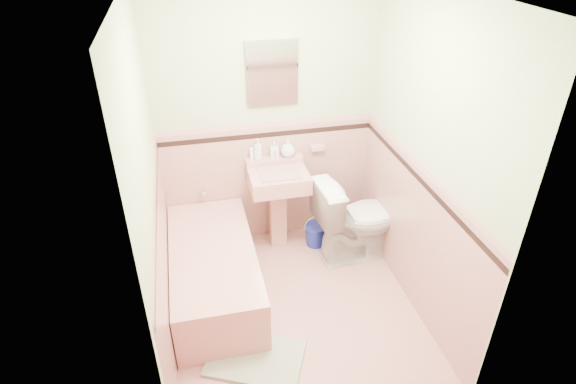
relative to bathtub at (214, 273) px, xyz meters
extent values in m
plane|color=tan|center=(0.63, -0.33, -0.23)|extent=(2.20, 2.20, 0.00)
plane|color=#F7EECA|center=(0.63, 0.77, 1.02)|extent=(2.50, 0.00, 2.50)
plane|color=#F7EECA|center=(0.63, -1.43, 1.02)|extent=(2.50, 0.00, 2.50)
plane|color=#F7EECA|center=(-0.37, -0.33, 1.02)|extent=(0.00, 2.50, 2.50)
plane|color=#F7EECA|center=(1.63, -0.33, 1.02)|extent=(0.00, 2.50, 2.50)
plane|color=tan|center=(0.63, 0.76, 0.38)|extent=(2.00, 0.00, 2.00)
plane|color=tan|center=(0.63, -1.42, 0.38)|extent=(2.00, 0.00, 2.00)
plane|color=tan|center=(-0.36, -0.33, 0.38)|extent=(0.00, 2.20, 2.20)
plane|color=tan|center=(1.62, -0.33, 0.38)|extent=(0.00, 2.20, 2.20)
plane|color=black|center=(0.63, 0.75, 0.90)|extent=(2.00, 0.00, 2.00)
plane|color=black|center=(0.63, -1.41, 0.90)|extent=(2.00, 0.00, 2.00)
plane|color=black|center=(-0.35, -0.33, 0.89)|extent=(0.00, 2.20, 2.20)
plane|color=black|center=(1.61, -0.33, 0.89)|extent=(0.00, 2.20, 2.20)
plane|color=tan|center=(0.63, 0.75, 0.99)|extent=(2.00, 0.00, 2.00)
plane|color=tan|center=(0.63, -1.41, 0.99)|extent=(2.00, 0.00, 2.00)
plane|color=tan|center=(-0.35, -0.33, 1.00)|extent=(0.00, 2.20, 2.20)
plane|color=tan|center=(1.61, -0.33, 1.00)|extent=(0.00, 2.20, 2.20)
cube|color=tan|center=(0.00, 0.00, 0.00)|extent=(0.70, 1.50, 0.45)
cylinder|color=silver|center=(0.00, 0.72, 0.41)|extent=(0.04, 0.12, 0.04)
cylinder|color=silver|center=(0.68, 0.67, 0.72)|extent=(0.02, 0.02, 0.10)
cube|color=white|center=(0.68, 0.74, 1.47)|extent=(0.45, 0.04, 0.56)
cube|color=tan|center=(1.10, 0.73, 0.72)|extent=(0.13, 0.07, 0.04)
imported|color=#B2B2B2|center=(0.53, 0.71, 0.78)|extent=(0.08, 0.08, 0.20)
imported|color=#B2B2B2|center=(0.68, 0.71, 0.76)|extent=(0.08, 0.08, 0.16)
imported|color=#B2B2B2|center=(0.81, 0.71, 0.76)|extent=(0.14, 0.14, 0.17)
cylinder|color=white|center=(0.47, 0.71, 0.74)|extent=(0.04, 0.04, 0.12)
imported|color=white|center=(1.38, 0.24, 0.20)|extent=(0.87, 0.55, 0.84)
cube|color=gray|center=(0.22, -0.78, -0.21)|extent=(0.83, 0.71, 0.03)
cube|color=#BF1E59|center=(0.07, -0.67, -0.17)|extent=(0.16, 0.10, 0.06)
camera|label=1|loc=(-0.08, -3.15, 2.69)|focal=29.45mm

